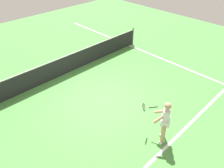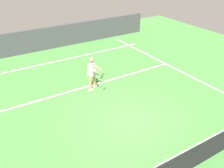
{
  "view_description": "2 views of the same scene",
  "coord_description": "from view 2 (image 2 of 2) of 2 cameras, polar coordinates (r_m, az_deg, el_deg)",
  "views": [
    {
      "loc": [
        -4.72,
        -5.4,
        5.79
      ],
      "look_at": [
        -0.0,
        -0.59,
        1.1
      ],
      "focal_mm": 35.57,
      "sensor_mm": 36.0,
      "label": 1
    },
    {
      "loc": [
        4.48,
        5.91,
        5.66
      ],
      "look_at": [
        0.1,
        -1.14,
        1.1
      ],
      "focal_mm": 39.54,
      "sensor_mm": 36.0,
      "label": 2
    }
  ],
  "objects": [
    {
      "name": "sideline_left_marking",
      "position": [
        12.34,
        22.56,
        -0.9
      ],
      "size": [
        0.1,
        16.65,
        0.01
      ],
      "primitive_type": "cube",
      "color": "white",
      "rests_on": "ground"
    },
    {
      "name": "baseline_marking",
      "position": [
        14.63,
        -11.53,
        5.45
      ],
      "size": [
        10.52,
        0.1,
        0.01
      ],
      "primitive_type": "cube",
      "color": "white",
      "rests_on": "ground"
    },
    {
      "name": "service_line_marking",
      "position": [
        11.66,
        -5.06,
        -0.35
      ],
      "size": [
        9.52,
        0.1,
        0.01
      ],
      "primitive_type": "cube",
      "color": "white",
      "rests_on": "ground"
    },
    {
      "name": "court_net",
      "position": [
        7.54,
        17.28,
        -16.37
      ],
      "size": [
        10.2,
        0.08,
        1.02
      ],
      "color": "#4C4C51",
      "rests_on": "ground"
    },
    {
      "name": "court_back_wall",
      "position": [
        16.36,
        -14.65,
        10.21
      ],
      "size": [
        14.52,
        0.24,
        1.4
      ],
      "primitive_type": "cube",
      "color": "#47474C",
      "rests_on": "ground"
    },
    {
      "name": "tennis_ball_near",
      "position": [
        15.13,
        3.4,
        6.91
      ],
      "size": [
        0.07,
        0.07,
        0.07
      ],
      "primitive_type": "sphere",
      "color": "#D1E533",
      "rests_on": "ground"
    },
    {
      "name": "tennis_player",
      "position": [
        10.99,
        -4.6,
        2.72
      ],
      "size": [
        0.68,
        1.14,
        1.55
      ],
      "color": "tan",
      "rests_on": "ground"
    },
    {
      "name": "ground_plane",
      "position": [
        9.33,
        4.28,
        -8.68
      ],
      "size": [
        24.24,
        24.24,
        0.0
      ],
      "primitive_type": "plane",
      "color": "#4C9342"
    }
  ]
}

